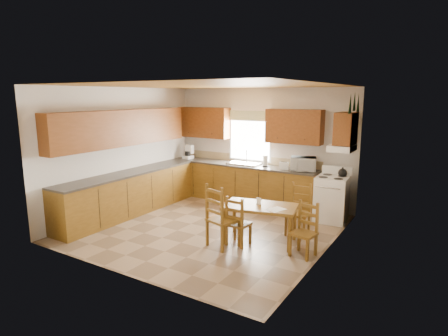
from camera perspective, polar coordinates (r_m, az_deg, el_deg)
The scene contains 35 objects.
floor at distance 7.35m, azimuth -2.25°, elevation -9.10°, with size 4.50×4.50×0.00m, color #816950.
ceiling at distance 6.91m, azimuth -2.42°, elevation 12.43°, with size 4.50×4.50×0.00m, color brown.
wall_left at distance 8.46m, azimuth -15.11°, elevation 2.62°, with size 4.50×4.50×0.00m, color silver.
wall_right at distance 6.07m, azimuth 15.60°, elevation -0.59°, with size 4.50×4.50×0.00m, color silver.
wall_back at distance 8.94m, azimuth 5.75°, elevation 3.39°, with size 4.50×4.50×0.00m, color silver.
wall_front at distance 5.33m, azimuth -15.96°, elevation -2.18°, with size 4.50×4.50×0.00m, color silver.
lower_cab_back at distance 9.01m, azimuth 2.65°, elevation -2.39°, with size 3.75×0.60×0.88m, color brown.
lower_cab_left at distance 8.32m, azimuth -14.12°, elevation -3.86°, with size 0.60×3.60×0.88m, color brown.
counter_back at distance 8.92m, azimuth 2.68°, elevation 0.48°, with size 3.75×0.63×0.04m, color #37322C.
counter_left at distance 8.22m, azimuth -14.27°, elevation -0.76°, with size 0.63×3.60×0.04m, color #37322C.
backsplash at distance 9.15m, azimuth 3.57°, elevation 1.44°, with size 3.75×0.01×0.18m, color #9F8A5F.
upper_cab_back_left at distance 9.53m, azimuth -3.10°, elevation 6.94°, with size 1.41×0.33×0.75m, color brown.
upper_cab_back_right at distance 8.40m, azimuth 10.65°, elevation 6.23°, with size 1.25×0.33×0.75m, color brown.
upper_cab_left at distance 8.18m, azimuth -15.25°, elevation 5.91°, with size 0.33×3.60×0.75m, color brown.
upper_cab_stove at distance 7.62m, azimuth 18.07°, elevation 5.75°, with size 0.33×0.62×0.62m, color brown.
range_hood at distance 7.67m, azimuth 17.54°, elevation 2.95°, with size 0.44×0.62×0.12m, color silver.
window_frame at distance 9.02m, azimuth 3.97°, elevation 4.76°, with size 1.13×0.02×1.18m, color silver.
window_pane at distance 9.02m, azimuth 3.95°, elevation 4.76°, with size 1.05×0.01×1.10m, color white.
window_valance at distance 8.96m, azimuth 3.92°, elevation 7.93°, with size 1.19×0.01×0.24m, color #54743D.
sink_basin at distance 8.88m, azimuth 3.11°, elevation 0.69°, with size 0.75×0.45×0.04m, color silver.
pine_decal_a at distance 7.25m, azimuth 18.70°, elevation 9.28°, with size 0.22×0.22×0.36m, color black.
pine_decal_b at distance 7.56m, azimuth 19.28°, elevation 9.59°, with size 0.22×0.22×0.36m, color black.
pine_decal_c at distance 7.88m, azimuth 19.77°, elevation 9.30°, with size 0.22×0.22×0.36m, color black.
stove at distance 7.93m, azimuth 16.07°, elevation -4.62°, with size 0.61×0.63×0.90m, color silver.
coffeemaker at distance 9.69m, azimuth -5.50°, elevation 2.54°, with size 0.22×0.27×0.38m, color silver.
paper_towel at distance 8.64m, azimuth 6.31°, elevation 1.07°, with size 0.11×0.11×0.25m, color white.
toaster at distance 8.36m, azimuth 9.12°, elevation 0.34°, with size 0.20×0.13×0.16m, color silver.
microwave at distance 8.27m, azimuth 11.98°, elevation 0.61°, with size 0.50×0.36×0.30m, color silver.
dining_table at distance 6.61m, azimuth 5.49°, elevation -8.42°, with size 1.24×0.71×0.66m, color brown.
chair_near_left at distance 6.33m, azimuth -0.16°, elevation -7.28°, with size 0.45×0.43×1.08m, color brown.
chair_near_right at distance 6.44m, azimuth 2.23°, elevation -7.99°, with size 0.36×0.34×0.86m, color brown.
chair_far_left at distance 6.99m, azimuth 11.23°, elevation -6.33°, with size 0.39×0.38×0.94m, color brown.
chair_far_right at distance 6.13m, azimuth 12.04°, elevation -9.24°, with size 0.36×0.35×0.86m, color brown.
table_paper at distance 6.31m, azimuth 7.95°, elevation -6.26°, with size 0.22×0.30×0.00m, color white.
table_card at distance 6.54m, azimuth 5.32°, elevation -5.05°, with size 0.09×0.02×0.12m, color white.
Camera 1 is at (3.86, -5.73, 2.52)m, focal length 30.00 mm.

